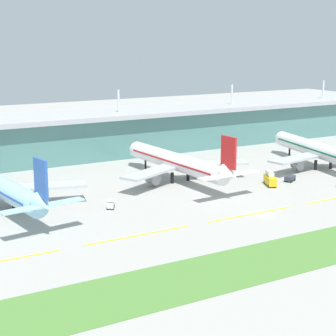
{
  "coord_description": "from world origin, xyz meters",
  "views": [
    {
      "loc": [
        -94.48,
        -113.73,
        45.95
      ],
      "look_at": [
        -9.54,
        35.19,
        7.0
      ],
      "focal_mm": 60.0,
      "sensor_mm": 36.0,
      "label": 1
    }
  ],
  "objects_px": {
    "airliner_middle": "(178,162)",
    "pushback_tug": "(290,178)",
    "airliner_far": "(322,151)",
    "fuel_truck": "(270,179)",
    "baggage_cart": "(111,204)"
  },
  "relations": [
    {
      "from": "baggage_cart",
      "to": "airliner_middle",
      "type": "bearing_deg",
      "value": 28.7
    },
    {
      "from": "baggage_cart",
      "to": "fuel_truck",
      "type": "xyz_separation_m",
      "value": [
        55.56,
        -2.07,
        1.0
      ]
    },
    {
      "from": "airliner_middle",
      "to": "fuel_truck",
      "type": "height_order",
      "value": "airliner_middle"
    },
    {
      "from": "airliner_middle",
      "to": "pushback_tug",
      "type": "xyz_separation_m",
      "value": [
        32.5,
        -18.9,
        -5.35
      ]
    },
    {
      "from": "pushback_tug",
      "to": "fuel_truck",
      "type": "bearing_deg",
      "value": -174.52
    },
    {
      "from": "airliner_far",
      "to": "baggage_cart",
      "type": "xyz_separation_m",
      "value": [
        -87.89,
        -7.98,
        -5.19
      ]
    },
    {
      "from": "fuel_truck",
      "to": "pushback_tug",
      "type": "relative_size",
      "value": 1.52
    },
    {
      "from": "airliner_middle",
      "to": "airliner_far",
      "type": "distance_m",
      "value": 56.37
    },
    {
      "from": "airliner_far",
      "to": "baggage_cart",
      "type": "distance_m",
      "value": 88.41
    },
    {
      "from": "airliner_far",
      "to": "fuel_truck",
      "type": "xyz_separation_m",
      "value": [
        -32.33,
        -10.05,
        -4.19
      ]
    },
    {
      "from": "airliner_far",
      "to": "fuel_truck",
      "type": "relative_size",
      "value": 8.64
    },
    {
      "from": "airliner_far",
      "to": "fuel_truck",
      "type": "height_order",
      "value": "airliner_far"
    },
    {
      "from": "baggage_cart",
      "to": "pushback_tug",
      "type": "bearing_deg",
      "value": -1.04
    },
    {
      "from": "airliner_middle",
      "to": "pushback_tug",
      "type": "bearing_deg",
      "value": -30.18
    },
    {
      "from": "airliner_middle",
      "to": "baggage_cart",
      "type": "height_order",
      "value": "airliner_middle"
    }
  ]
}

